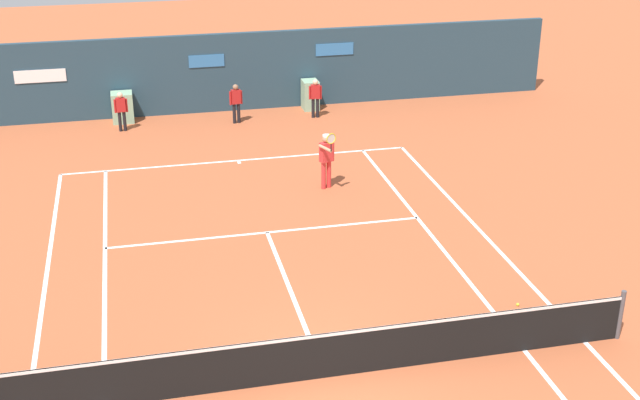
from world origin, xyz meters
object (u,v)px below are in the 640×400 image
player_on_baseline (327,156)px  ball_kid_centre_post (121,109)px  tennis_ball_near_service_line (518,304)px  ball_kid_right_post (315,96)px  ball_kid_left_post (236,101)px

player_on_baseline → ball_kid_centre_post: size_ratio=1.35×
player_on_baseline → tennis_ball_near_service_line: player_on_baseline is taller
ball_kid_right_post → ball_kid_centre_post: bearing=6.7°
tennis_ball_near_service_line → player_on_baseline: bearing=108.6°
player_on_baseline → ball_kid_centre_post: (-5.57, 6.50, -0.19)m
ball_kid_right_post → tennis_ball_near_service_line: bearing=102.2°
ball_kid_left_post → tennis_ball_near_service_line: bearing=98.1°
player_on_baseline → ball_kid_left_post: bearing=-97.3°
ball_kid_left_post → player_on_baseline: bearing=95.9°
ball_kid_right_post → tennis_ball_near_service_line: 13.90m
player_on_baseline → ball_kid_left_post: size_ratio=1.32×
tennis_ball_near_service_line → ball_kid_left_post: bearing=106.7°
ball_kid_left_post → ball_kid_right_post: bearing=171.4°
player_on_baseline → ball_kid_centre_post: player_on_baseline is taller
player_on_baseline → tennis_ball_near_service_line: bearing=86.8°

